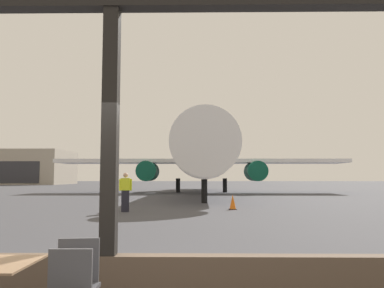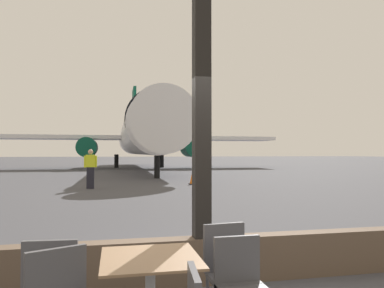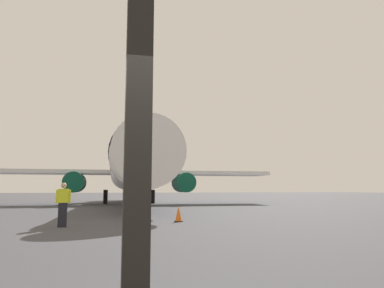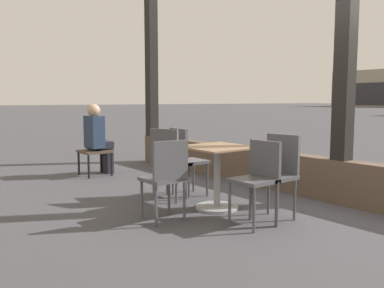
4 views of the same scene
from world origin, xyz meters
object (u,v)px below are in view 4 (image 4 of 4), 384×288
at_px(cafe_chair_aisle_left, 258,174).
at_px(cafe_chair_side_extra, 277,169).
at_px(cafe_chair_aisle_right, 166,173).
at_px(seated_passenger, 97,137).
at_px(cafe_chair_window_left, 168,158).
at_px(lounge_bench, 95,154).
at_px(cafe_chair_window_right, 185,156).
at_px(dining_table, 217,173).

bearing_deg(cafe_chair_aisle_left, cafe_chair_side_extra, 91.51).
relative_size(cafe_chair_aisle_right, cafe_chair_side_extra, 0.95).
height_order(cafe_chair_aisle_left, cafe_chair_aisle_right, cafe_chair_aisle_right).
bearing_deg(seated_passenger, cafe_chair_side_extra, 6.33).
distance_m(cafe_chair_window_left, lounge_bench, 2.23).
height_order(cafe_chair_window_left, cafe_chair_aisle_right, cafe_chair_window_left).
height_order(cafe_chair_window_right, cafe_chair_aisle_left, cafe_chair_window_right).
xyz_separation_m(dining_table, cafe_chair_side_extra, (0.72, 0.24, 0.13)).
relative_size(cafe_chair_window_left, cafe_chair_aisle_right, 1.06).
bearing_deg(cafe_chair_window_right, seated_passenger, -173.75).
xyz_separation_m(dining_table, cafe_chair_aisle_right, (0.08, -0.79, 0.10)).
distance_m(cafe_chair_aisle_left, lounge_bench, 3.67).
relative_size(cafe_chair_side_extra, lounge_bench, 1.94).
relative_size(dining_table, seated_passenger, 0.62).
bearing_deg(dining_table, seated_passenger, -176.67).
bearing_deg(cafe_chair_aisle_right, lounge_bench, 169.58).
relative_size(cafe_chair_window_right, cafe_chair_aisle_right, 1.05).
bearing_deg(cafe_chair_window_right, cafe_chair_aisle_left, -5.68).
distance_m(dining_table, cafe_chair_window_left, 0.75).
bearing_deg(cafe_chair_aisle_left, dining_table, 174.06).
distance_m(cafe_chair_side_extra, lounge_bench, 3.69).
distance_m(cafe_chair_window_right, cafe_chair_side_extra, 1.47).
xyz_separation_m(cafe_chair_window_left, cafe_chair_window_right, (-0.04, 0.30, -0.00)).
relative_size(dining_table, cafe_chair_window_left, 0.82).
bearing_deg(cafe_chair_aisle_right, cafe_chair_aisle_left, 47.69).
xyz_separation_m(cafe_chair_window_right, cafe_chair_side_extra, (1.47, 0.17, 0.00)).
distance_m(cafe_chair_aisle_left, seated_passenger, 3.69).
distance_m(cafe_chair_aisle_right, seated_passenger, 3.10).
bearing_deg(dining_table, cafe_chair_window_right, 174.58).
relative_size(cafe_chair_aisle_left, cafe_chair_side_extra, 0.95).
relative_size(dining_table, cafe_chair_side_extra, 0.83).
height_order(cafe_chair_aisle_left, seated_passenger, seated_passenger).
bearing_deg(lounge_bench, cafe_chair_aisle_right, -10.42).
bearing_deg(cafe_chair_window_left, seated_passenger, 178.48).
bearing_deg(lounge_bench, cafe_chair_side_extra, 7.42).
relative_size(cafe_chair_aisle_right, seated_passenger, 0.71).
xyz_separation_m(cafe_chair_aisle_left, lounge_bench, (-3.66, -0.16, -0.16)).
distance_m(cafe_chair_window_left, cafe_chair_aisle_left, 1.44).
distance_m(dining_table, lounge_bench, 2.94).
distance_m(cafe_chair_side_extra, seated_passenger, 3.70).
bearing_deg(dining_table, lounge_bench, -175.33).
distance_m(dining_table, cafe_chair_aisle_left, 0.74).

